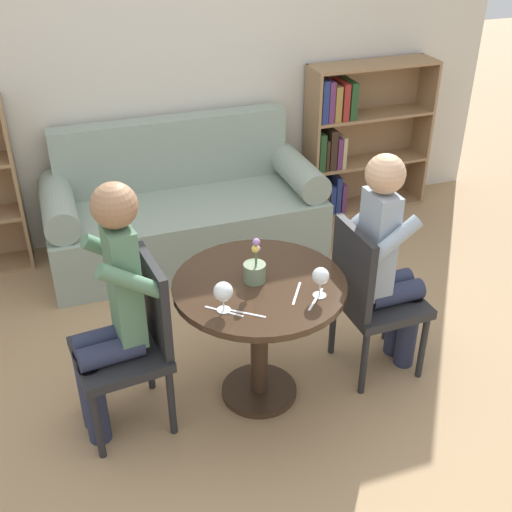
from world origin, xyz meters
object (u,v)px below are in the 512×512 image
object	(u,v)px
person_right	(388,263)
chair_right	(370,294)
wine_glass_right	(321,277)
person_left	(111,311)
flower_vase	(255,269)
chair_left	(134,339)
wine_glass_left	(223,292)
couch	(184,213)
bookshelf_right	(351,140)

from	to	relation	value
person_right	chair_right	bearing A→B (deg)	90.97
chair_right	person_right	xyz separation A→B (m)	(0.09, 0.00, 0.17)
person_right	wine_glass_right	size ratio (longest dim) A/B	8.51
chair_right	wine_glass_right	distance (m)	0.54
person_left	flower_vase	world-z (taller)	person_left
chair_left	wine_glass_left	xyz separation A→B (m)	(0.39, -0.20, 0.31)
person_right	flower_vase	xyz separation A→B (m)	(-0.72, 0.01, 0.10)
person_right	flower_vase	size ratio (longest dim) A/B	5.20
person_right	wine_glass_left	size ratio (longest dim) A/B	8.71
couch	chair_left	xyz separation A→B (m)	(-0.62, -1.55, 0.18)
chair_right	wine_glass_right	world-z (taller)	chair_right
chair_left	flower_vase	world-z (taller)	flower_vase
bookshelf_right	chair_left	xyz separation A→B (m)	(-2.04, -1.81, -0.09)
wine_glass_right	person_left	bearing A→B (deg)	166.44
chair_left	person_right	distance (m)	1.33
chair_right	person_left	xyz separation A→B (m)	(-1.32, 0.02, 0.19)
chair_left	chair_right	world-z (taller)	same
wine_glass_right	person_right	bearing A→B (deg)	23.07
chair_left	wine_glass_right	bearing A→B (deg)	68.18
person_left	wine_glass_right	bearing A→B (deg)	70.47
flower_vase	bookshelf_right	bearing A→B (deg)	51.80
couch	person_left	size ratio (longest dim) A/B	1.46
person_left	wine_glass_right	distance (m)	0.96
chair_left	person_left	distance (m)	0.21
person_left	person_right	xyz separation A→B (m)	(1.41, -0.02, -0.02)
wine_glass_left	chair_left	bearing A→B (deg)	152.70
wine_glass_right	flower_vase	bearing A→B (deg)	137.87
wine_glass_right	flower_vase	world-z (taller)	flower_vase
wine_glass_left	bookshelf_right	bearing A→B (deg)	50.63
wine_glass_right	bookshelf_right	bearing A→B (deg)	59.66
couch	person_right	distance (m)	1.77
wine_glass_left	wine_glass_right	bearing A→B (deg)	-4.75
person_right	wine_glass_left	xyz separation A→B (m)	(-0.93, -0.17, 0.13)
bookshelf_right	flower_vase	bearing A→B (deg)	-128.20
chair_left	couch	bearing A→B (deg)	152.26
bookshelf_right	chair_right	size ratio (longest dim) A/B	1.30
chair_left	person_left	xyz separation A→B (m)	(-0.09, -0.02, 0.19)
person_right	flower_vase	bearing A→B (deg)	87.43
couch	chair_right	distance (m)	1.71
couch	flower_vase	distance (m)	1.63
chair_right	person_right	world-z (taller)	person_right
couch	chair_left	bearing A→B (deg)	-111.77
wine_glass_right	couch	bearing A→B (deg)	97.20
person_right	flower_vase	distance (m)	0.73
person_left	chair_right	bearing A→B (deg)	83.02
chair_left	wine_glass_right	size ratio (longest dim) A/B	6.03
chair_right	flower_vase	distance (m)	0.69
couch	chair_left	size ratio (longest dim) A/B	2.11
bookshelf_right	flower_vase	world-z (taller)	bookshelf_right
wine_glass_right	flower_vase	size ratio (longest dim) A/B	0.61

